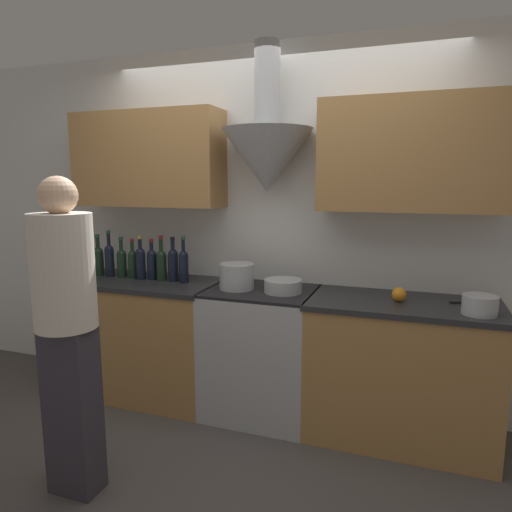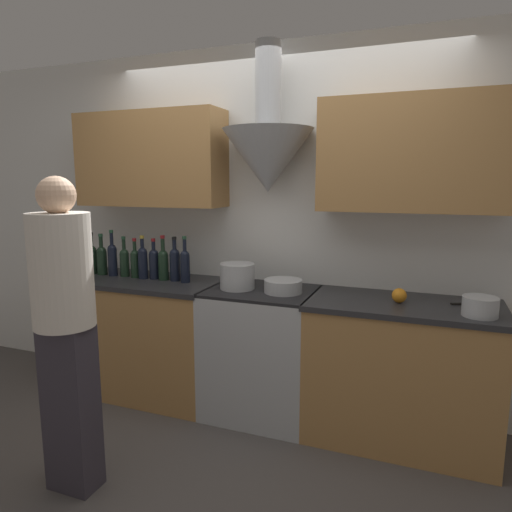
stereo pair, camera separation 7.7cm
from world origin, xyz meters
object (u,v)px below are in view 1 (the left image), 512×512
Objects in this scene: wine_bottle_9 at (184,264)px; wine_bottle_8 at (173,263)px; wine_bottle_4 at (133,262)px; saucepan at (480,305)px; wine_bottle_1 at (98,259)px; stock_pot at (237,276)px; mixing_bowl at (283,286)px; wine_bottle_5 at (141,262)px; stove_range at (261,351)px; wine_bottle_0 at (88,258)px; orange_fruit at (399,295)px; wine_bottle_2 at (109,258)px; wine_bottle_6 at (152,263)px; wine_bottle_3 at (122,261)px; wine_bottle_7 at (161,263)px; person_foreground_left at (67,323)px.

wine_bottle_8 is at bearing 167.34° from wine_bottle_9.
wine_bottle_4 is 2.40m from saucepan.
wine_bottle_1 is 1.36× the size of stock_pot.
wine_bottle_5 is at bearing 178.01° from mixing_bowl.
wine_bottle_0 is (-1.47, 0.04, 0.58)m from stove_range.
saucepan is at bearing -4.63° from stock_pot.
stove_range is 10.08× the size of orange_fruit.
wine_bottle_2 is 1.17× the size of wine_bottle_6.
stock_pot is 1.07m from orange_fruit.
wine_bottle_2 is at bearing -170.31° from wine_bottle_3.
wine_bottle_1 is at bearing 178.80° from orange_fruit.
mixing_bowl is (0.17, -0.02, 0.49)m from stove_range.
wine_bottle_8 is (0.27, 0.02, 0.00)m from wine_bottle_5.
stove_range is at bearing 179.02° from orange_fruit.
wine_bottle_6 is at bearing 178.28° from orange_fruit.
wine_bottle_7 is (0.57, -0.00, 0.00)m from wine_bottle_1.
wine_bottle_9 reaches higher than wine_bottle_1.
wine_bottle_0 is 0.98× the size of wine_bottle_7.
wine_bottle_5 is (0.40, -0.02, 0.01)m from wine_bottle_1.
mixing_bowl is at bearing -4.05° from wine_bottle_8.
orange_fruit is (2.16, -0.04, -0.10)m from wine_bottle_2.
wine_bottle_7 is (0.09, -0.01, 0.00)m from wine_bottle_6.
stock_pot is at bearing -169.03° from stove_range.
wine_bottle_8 reaches higher than stove_range.
wine_bottle_5 is 3.70× the size of orange_fruit.
wine_bottle_0 is at bearing 178.67° from wine_bottle_9.
stock_pot is 1.26× the size of saucepan.
stove_range is at bearing -2.48° from wine_bottle_6.
wine_bottle_3 is at bearing 175.94° from stock_pot.
wine_bottle_2 is at bearing 179.03° from orange_fruit.
wine_bottle_2 reaches higher than wine_bottle_1.
wine_bottle_2 is at bearing 177.20° from stock_pot.
wine_bottle_7 is (0.46, 0.01, -0.01)m from wine_bottle_2.
mixing_bowl is 1.19m from saucepan.
wine_bottle_2 is 0.37m from wine_bottle_6.
wine_bottle_8 is 1.38× the size of stock_pot.
orange_fruit is (1.79, -0.05, -0.08)m from wine_bottle_6.
mixing_bowl is at bearing -2.08° from wine_bottle_0.
wine_bottle_9 is (0.37, -0.00, 0.00)m from wine_bottle_5.
wine_bottle_8 reaches higher than stock_pot.
wine_bottle_1 is at bearing 177.58° from wine_bottle_5.
orange_fruit is at bearing 162.34° from saucepan.
orange_fruit is 1.92m from person_foreground_left.
stove_range is at bearing -0.91° from wine_bottle_5.
wine_bottle_5 is at bearing 175.80° from saucepan.
wine_bottle_6 reaches higher than wine_bottle_4.
person_foreground_left reaches higher than wine_bottle_8.
person_foreground_left reaches higher than wine_bottle_7.
wine_bottle_7 is 3.77× the size of orange_fruit.
wine_bottle_6 is at bearing 15.31° from wine_bottle_5.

